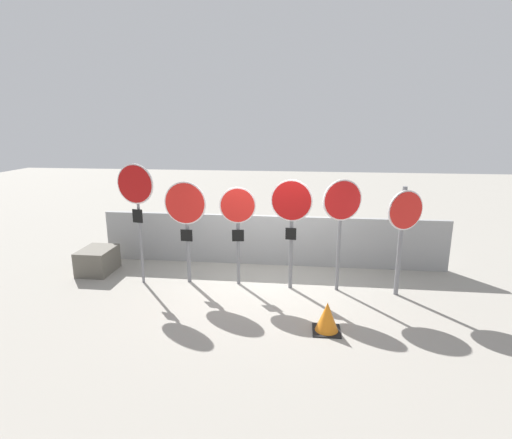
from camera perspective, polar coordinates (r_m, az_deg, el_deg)
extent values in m
plane|color=gray|center=(8.87, 1.51, -8.95)|extent=(40.00, 40.00, 0.00)
cube|color=gray|center=(9.77, 2.15, -2.98)|extent=(8.35, 0.12, 1.23)
cylinder|color=slate|center=(8.83, -16.25, -1.24)|extent=(0.06, 0.06, 2.45)
cylinder|color=white|center=(8.59, -16.88, 4.88)|extent=(0.83, 0.17, 0.84)
cylinder|color=#AD0F0F|center=(8.58, -16.94, 4.86)|extent=(0.77, 0.16, 0.78)
cube|color=black|center=(8.72, -16.57, 0.49)|extent=(0.23, 0.06, 0.29)
cylinder|color=slate|center=(8.68, -9.75, -2.08)|extent=(0.08, 0.08, 2.18)
cylinder|color=white|center=(8.45, -10.09, 2.33)|extent=(0.91, 0.09, 0.91)
cylinder|color=red|center=(8.44, -10.13, 2.30)|extent=(0.85, 0.08, 0.85)
cube|color=black|center=(8.62, -9.90, -2.24)|extent=(0.26, 0.04, 0.26)
cylinder|color=slate|center=(8.46, -2.57, -2.57)|extent=(0.07, 0.07, 2.10)
cylinder|color=white|center=(8.23, -2.64, 2.04)|extent=(0.76, 0.12, 0.76)
cylinder|color=red|center=(8.21, -2.64, 2.01)|extent=(0.70, 0.11, 0.70)
cube|color=black|center=(8.38, -2.59, -2.30)|extent=(0.25, 0.05, 0.25)
cylinder|color=slate|center=(8.27, 5.04, -3.05)|extent=(0.08, 0.08, 2.08)
cylinder|color=white|center=(8.00, 5.10, 2.71)|extent=(0.85, 0.13, 0.85)
cylinder|color=#AD0F0F|center=(7.99, 5.08, 2.69)|extent=(0.79, 0.12, 0.79)
cube|color=black|center=(8.17, 5.00, -2.05)|extent=(0.22, 0.05, 0.25)
cylinder|color=slate|center=(8.29, 11.78, -2.61)|extent=(0.07, 0.07, 2.26)
cylinder|color=white|center=(8.06, 12.25, 2.72)|extent=(0.78, 0.32, 0.83)
cylinder|color=red|center=(8.04, 12.30, 2.69)|extent=(0.72, 0.30, 0.77)
cylinder|color=slate|center=(8.41, 19.91, -3.06)|extent=(0.09, 0.09, 2.23)
cylinder|color=white|center=(8.20, 20.58, 1.24)|extent=(0.72, 0.35, 0.79)
cylinder|color=red|center=(8.18, 20.66, 1.21)|extent=(0.67, 0.33, 0.73)
cube|color=black|center=(7.08, 10.03, -15.34)|extent=(0.47, 0.47, 0.02)
cone|color=orange|center=(6.96, 10.12, -13.47)|extent=(0.39, 0.39, 0.50)
cube|color=#605B51|center=(10.06, -21.69, -5.45)|extent=(0.70, 0.91, 0.57)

